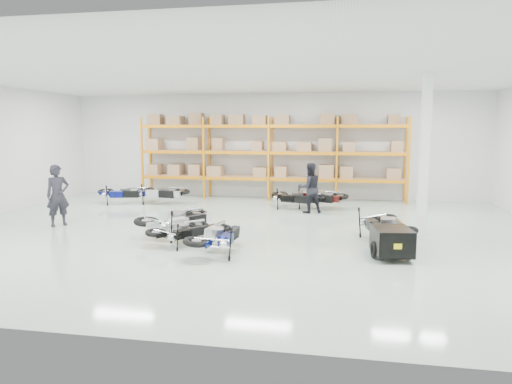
% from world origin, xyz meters
% --- Properties ---
extents(room, '(18.00, 18.00, 18.00)m').
position_xyz_m(room, '(0.00, 0.00, 2.25)').
color(room, '#A5B8A7').
rests_on(room, ground).
extents(pallet_rack, '(11.28, 0.98, 3.62)m').
position_xyz_m(pallet_rack, '(-0.00, 6.45, 2.26)').
color(pallet_rack, orange).
rests_on(pallet_rack, ground).
extents(structural_column, '(0.25, 0.25, 4.50)m').
position_xyz_m(structural_column, '(5.20, 0.50, 2.25)').
color(structural_column, white).
rests_on(structural_column, ground).
extents(moto_blue_centre, '(1.09, 1.90, 1.18)m').
position_xyz_m(moto_blue_centre, '(0.05, -2.39, 0.56)').
color(moto_blue_centre, '#071046').
rests_on(moto_blue_centre, ground).
extents(moto_silver_left, '(1.99, 2.21, 1.30)m').
position_xyz_m(moto_silver_left, '(-1.51, -0.87, 0.61)').
color(moto_silver_left, silver).
rests_on(moto_silver_left, ground).
extents(moto_black_far_left, '(1.58, 1.75, 1.03)m').
position_xyz_m(moto_black_far_left, '(-1.06, -1.75, 0.49)').
color(moto_black_far_left, black).
rests_on(moto_black_far_left, ground).
extents(moto_touring_right, '(1.33, 2.11, 1.26)m').
position_xyz_m(moto_touring_right, '(4.12, -0.51, 0.60)').
color(moto_touring_right, black).
rests_on(moto_touring_right, ground).
extents(trailer, '(0.95, 1.76, 0.72)m').
position_xyz_m(trailer, '(4.12, -2.11, 0.42)').
color(trailer, black).
rests_on(trailer, ground).
extents(moto_back_a, '(2.01, 1.29, 1.21)m').
position_xyz_m(moto_back_a, '(-5.63, 4.19, 0.57)').
color(moto_back_a, navy).
rests_on(moto_back_a, ground).
extents(moto_back_b, '(2.02, 1.16, 1.25)m').
position_xyz_m(moto_back_b, '(-4.14, 4.45, 0.59)').
color(moto_back_b, '#B9BCC3').
rests_on(moto_back_b, ground).
extents(moto_back_c, '(2.08, 1.47, 1.22)m').
position_xyz_m(moto_back_c, '(1.33, 4.16, 0.58)').
color(moto_back_c, black).
rests_on(moto_back_c, ground).
extents(moto_back_d, '(2.11, 1.48, 1.24)m').
position_xyz_m(moto_back_d, '(2.13, 4.45, 0.58)').
color(moto_back_d, '#390B0B').
rests_on(moto_back_d, ground).
extents(person_left, '(0.80, 0.82, 1.90)m').
position_xyz_m(person_left, '(-5.65, -0.13, 0.95)').
color(person_left, black).
rests_on(person_left, ground).
extents(person_back, '(1.08, 0.98, 1.80)m').
position_xyz_m(person_back, '(1.87, 3.46, 0.90)').
color(person_back, black).
rests_on(person_back, ground).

